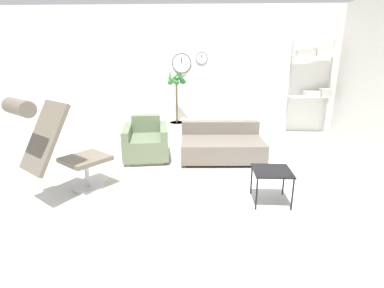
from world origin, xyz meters
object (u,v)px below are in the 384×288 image
Objects in this scene: armchair_red at (146,143)px; potted_plant at (177,110)px; side_table at (272,173)px; shelf_unit at (316,73)px; lounge_chair at (55,141)px; couch_low at (222,146)px.

potted_plant reaches higher than armchair_red.
potted_plant is at bearing -112.78° from armchair_red.
side_table is 0.22× the size of shelf_unit.
lounge_chair is 0.90× the size of couch_low.
potted_plant is at bearing 105.44° from lounge_chair.
lounge_chair is 0.64× the size of shelf_unit.
side_table is at bearing -115.05° from shelf_unit.
couch_low is 3.00m from shelf_unit.
lounge_chair reaches higher than armchair_red.
lounge_chair is 2.70m from side_table.
shelf_unit is (1.58, 3.39, 0.99)m from side_table.
lounge_chair is 1.39× the size of armchair_red.
side_table is at bearing 36.28° from lounge_chair.
potted_plant is at bearing -175.44° from shelf_unit.
lounge_chair is 3.36m from potted_plant.
shelf_unit is (2.12, 1.79, 1.15)m from couch_low.
armchair_red is at bearing 140.29° from side_table.
shelf_unit is (3.45, 1.84, 1.10)m from armchair_red.
side_table is at bearing -65.00° from potted_plant.
shelf_unit reaches higher than potted_plant.
shelf_unit is (4.26, 3.38, 0.62)m from lounge_chair.
side_table is (2.68, -0.01, -0.37)m from lounge_chair.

